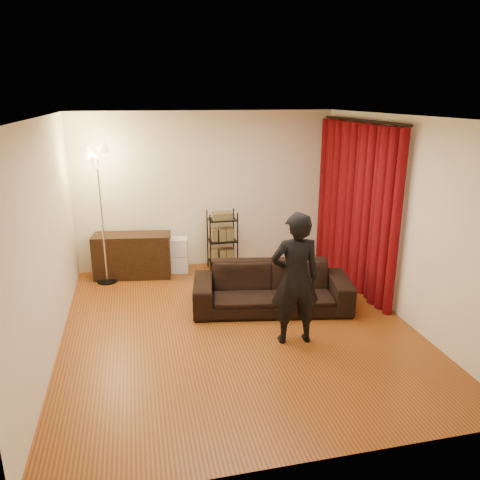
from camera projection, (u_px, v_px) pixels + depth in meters
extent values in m
plane|color=#934E16|center=(238.00, 326.00, 6.23)|extent=(5.00, 5.00, 0.00)
plane|color=white|center=(237.00, 117.00, 5.43)|extent=(5.00, 5.00, 0.00)
plane|color=#F7ECCE|center=(207.00, 190.00, 8.16)|extent=(5.00, 0.00, 5.00)
plane|color=#F7ECCE|center=(309.00, 317.00, 3.50)|extent=(5.00, 0.00, 5.00)
plane|color=#F7ECCE|center=(46.00, 240.00, 5.36)|extent=(0.00, 5.00, 5.00)
plane|color=#F7ECCE|center=(400.00, 218.00, 6.31)|extent=(0.00, 5.00, 5.00)
cylinder|color=black|center=(362.00, 120.00, 6.97)|extent=(0.04, 2.65, 0.04)
imported|color=black|center=(272.00, 288.00, 6.65)|extent=(2.32, 1.23, 0.64)
imported|color=black|center=(295.00, 279.00, 5.61)|extent=(0.63, 0.44, 1.66)
cube|color=black|center=(133.00, 255.00, 7.84)|extent=(1.32, 0.66, 0.74)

